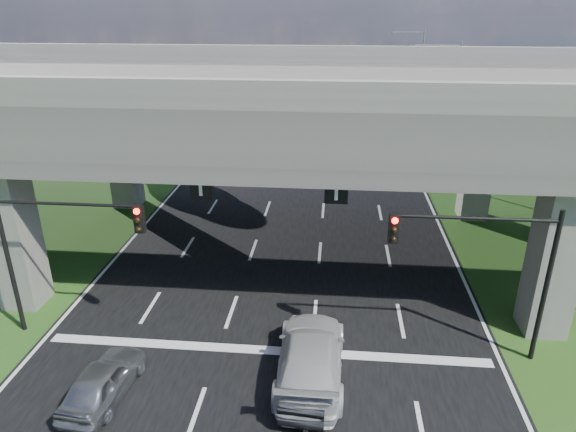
% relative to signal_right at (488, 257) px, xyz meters
% --- Properties ---
extents(ground, '(160.00, 160.00, 0.00)m').
position_rel_signal_right_xyz_m(ground, '(-7.82, -3.94, -4.19)').
color(ground, '#2D4A17').
rests_on(ground, ground).
extents(road, '(18.00, 120.00, 0.03)m').
position_rel_signal_right_xyz_m(road, '(-7.82, 6.06, -4.17)').
color(road, black).
rests_on(road, ground).
extents(overpass, '(80.00, 15.00, 10.00)m').
position_rel_signal_right_xyz_m(overpass, '(-7.82, 8.06, 3.73)').
color(overpass, '#383533').
rests_on(overpass, ground).
extents(warehouse, '(20.00, 10.00, 4.00)m').
position_rel_signal_right_xyz_m(warehouse, '(-33.82, 31.06, -2.19)').
color(warehouse, '#9E9E99').
rests_on(warehouse, ground).
extents(signal_right, '(5.76, 0.54, 6.00)m').
position_rel_signal_right_xyz_m(signal_right, '(0.00, 0.00, 0.00)').
color(signal_right, black).
rests_on(signal_right, ground).
extents(signal_left, '(5.76, 0.54, 6.00)m').
position_rel_signal_right_xyz_m(signal_left, '(-15.65, 0.00, 0.00)').
color(signal_left, black).
rests_on(signal_left, ground).
extents(streetlight_far, '(3.38, 0.25, 10.00)m').
position_rel_signal_right_xyz_m(streetlight_far, '(2.27, 20.06, 1.66)').
color(streetlight_far, gray).
rests_on(streetlight_far, ground).
extents(streetlight_beyond, '(3.38, 0.25, 10.00)m').
position_rel_signal_right_xyz_m(streetlight_beyond, '(2.27, 36.06, 1.66)').
color(streetlight_beyond, gray).
rests_on(streetlight_beyond, ground).
extents(tree_left_near, '(4.50, 4.50, 7.80)m').
position_rel_signal_right_xyz_m(tree_left_near, '(-21.78, 22.06, 0.63)').
color(tree_left_near, black).
rests_on(tree_left_near, ground).
extents(tree_left_mid, '(3.91, 3.90, 6.76)m').
position_rel_signal_right_xyz_m(tree_left_mid, '(-24.78, 30.06, -0.01)').
color(tree_left_mid, black).
rests_on(tree_left_mid, ground).
extents(tree_left_far, '(4.80, 4.80, 8.32)m').
position_rel_signal_right_xyz_m(tree_left_far, '(-20.78, 38.06, 0.95)').
color(tree_left_far, black).
rests_on(tree_left_far, ground).
extents(tree_right_near, '(4.20, 4.20, 7.28)m').
position_rel_signal_right_xyz_m(tree_right_near, '(5.22, 24.06, 0.31)').
color(tree_right_near, black).
rests_on(tree_right_near, ground).
extents(tree_right_mid, '(3.91, 3.90, 6.76)m').
position_rel_signal_right_xyz_m(tree_right_mid, '(8.22, 32.06, -0.01)').
color(tree_right_mid, black).
rests_on(tree_right_mid, ground).
extents(tree_right_far, '(4.50, 4.50, 7.80)m').
position_rel_signal_right_xyz_m(tree_right_far, '(4.22, 40.06, 0.63)').
color(tree_right_far, black).
rests_on(tree_right_far, ground).
extents(car_silver, '(1.95, 4.02, 1.32)m').
position_rel_signal_right_xyz_m(car_silver, '(-12.87, -3.41, -3.50)').
color(car_silver, '#A2A5AA').
rests_on(car_silver, road).
extents(car_dark, '(1.77, 4.28, 1.38)m').
position_rel_signal_right_xyz_m(car_dark, '(-6.02, -2.52, -3.47)').
color(car_dark, black).
rests_on(car_dark, road).
extents(car_white, '(2.35, 5.75, 1.67)m').
position_rel_signal_right_xyz_m(car_white, '(-6.02, -1.73, -3.32)').
color(car_white, '#B5B5B5').
rests_on(car_white, road).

